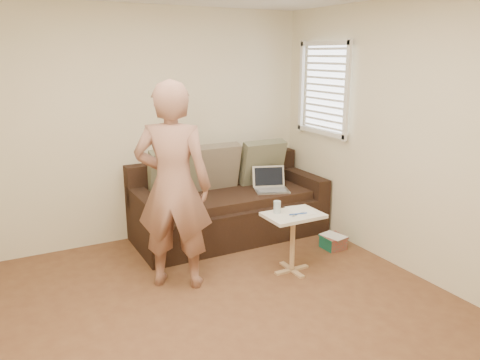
{
  "coord_description": "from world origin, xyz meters",
  "views": [
    {
      "loc": [
        -1.47,
        -2.87,
        2.08
      ],
      "look_at": [
        0.8,
        1.4,
        0.78
      ],
      "focal_mm": 35.1,
      "sensor_mm": 36.0,
      "label": 1
    }
  ],
  "objects_px": {
    "striped_box": "(333,242)",
    "laptop_silver": "(272,191)",
    "laptop_white": "(191,201)",
    "side_table": "(292,243)",
    "drinking_glass": "(277,207)",
    "person": "(173,186)",
    "sofa": "(230,201)"
  },
  "relations": [
    {
      "from": "drinking_glass",
      "to": "person",
      "type": "bearing_deg",
      "value": 168.08
    },
    {
      "from": "striped_box",
      "to": "laptop_white",
      "type": "bearing_deg",
      "value": 149.23
    },
    {
      "from": "side_table",
      "to": "laptop_white",
      "type": "bearing_deg",
      "value": 120.71
    },
    {
      "from": "side_table",
      "to": "drinking_glass",
      "type": "relative_size",
      "value": 5.01
    },
    {
      "from": "laptop_silver",
      "to": "drinking_glass",
      "type": "distance_m",
      "value": 1.02
    },
    {
      "from": "person",
      "to": "drinking_glass",
      "type": "bearing_deg",
      "value": -159.65
    },
    {
      "from": "striped_box",
      "to": "drinking_glass",
      "type": "bearing_deg",
      "value": -169.08
    },
    {
      "from": "laptop_white",
      "to": "person",
      "type": "xyz_separation_m",
      "value": [
        -0.47,
        -0.76,
        0.43
      ]
    },
    {
      "from": "laptop_silver",
      "to": "drinking_glass",
      "type": "height_order",
      "value": "drinking_glass"
    },
    {
      "from": "striped_box",
      "to": "sofa",
      "type": "bearing_deg",
      "value": 133.94
    },
    {
      "from": "laptop_silver",
      "to": "striped_box",
      "type": "relative_size",
      "value": 1.62
    },
    {
      "from": "laptop_silver",
      "to": "person",
      "type": "bearing_deg",
      "value": -135.28
    },
    {
      "from": "laptop_silver",
      "to": "laptop_white",
      "type": "height_order",
      "value": "laptop_silver"
    },
    {
      "from": "sofa",
      "to": "striped_box",
      "type": "relative_size",
      "value": 9.18
    },
    {
      "from": "laptop_white",
      "to": "side_table",
      "type": "xyz_separation_m",
      "value": [
        0.63,
        -1.06,
        -0.22
      ]
    },
    {
      "from": "laptop_silver",
      "to": "person",
      "type": "relative_size",
      "value": 0.2
    },
    {
      "from": "sofa",
      "to": "side_table",
      "type": "bearing_deg",
      "value": -84.0
    },
    {
      "from": "laptop_white",
      "to": "side_table",
      "type": "height_order",
      "value": "laptop_white"
    },
    {
      "from": "sofa",
      "to": "side_table",
      "type": "xyz_separation_m",
      "value": [
        0.12,
        -1.13,
        -0.12
      ]
    },
    {
      "from": "person",
      "to": "side_table",
      "type": "distance_m",
      "value": 1.31
    },
    {
      "from": "laptop_white",
      "to": "person",
      "type": "height_order",
      "value": "person"
    },
    {
      "from": "drinking_glass",
      "to": "laptop_silver",
      "type": "bearing_deg",
      "value": 60.84
    },
    {
      "from": "laptop_silver",
      "to": "side_table",
      "type": "bearing_deg",
      "value": -90.78
    },
    {
      "from": "sofa",
      "to": "laptop_silver",
      "type": "distance_m",
      "value": 0.52
    },
    {
      "from": "drinking_glass",
      "to": "sofa",
      "type": "bearing_deg",
      "value": 89.38
    },
    {
      "from": "side_table",
      "to": "striped_box",
      "type": "height_order",
      "value": "side_table"
    },
    {
      "from": "sofa",
      "to": "person",
      "type": "distance_m",
      "value": 1.39
    },
    {
      "from": "person",
      "to": "striped_box",
      "type": "distance_m",
      "value": 2.02
    },
    {
      "from": "person",
      "to": "drinking_glass",
      "type": "height_order",
      "value": "person"
    },
    {
      "from": "drinking_glass",
      "to": "striped_box",
      "type": "bearing_deg",
      "value": 10.92
    },
    {
      "from": "sofa",
      "to": "striped_box",
      "type": "height_order",
      "value": "sofa"
    },
    {
      "from": "striped_box",
      "to": "laptop_silver",
      "type": "bearing_deg",
      "value": 116.33
    }
  ]
}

